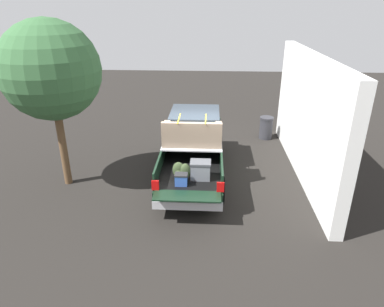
{
  "coord_description": "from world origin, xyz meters",
  "views": [
    {
      "loc": [
        -10.68,
        -0.58,
        5.56
      ],
      "look_at": [
        -0.6,
        0.0,
        1.1
      ],
      "focal_mm": 32.08,
      "sensor_mm": 36.0,
      "label": 1
    }
  ],
  "objects": [
    {
      "name": "tree_background",
      "position": [
        -0.77,
        4.15,
        3.72
      ],
      "size": [
        2.95,
        2.95,
        5.21
      ],
      "color": "brown",
      "rests_on": "ground_plane"
    },
    {
      "name": "pickup_truck",
      "position": [
        0.38,
        -0.0,
        0.99
      ],
      "size": [
        6.05,
        2.06,
        2.23
      ],
      "color": "black",
      "rests_on": "ground_plane"
    },
    {
      "name": "building_facade",
      "position": [
        0.59,
        -3.82,
        2.04
      ],
      "size": [
        8.03,
        0.36,
        4.08
      ],
      "primitive_type": "cube",
      "color": "white",
      "rests_on": "ground_plane"
    },
    {
      "name": "ground_plane",
      "position": [
        0.0,
        0.0,
        0.0
      ],
      "size": [
        40.0,
        40.0,
        0.0
      ],
      "primitive_type": "plane",
      "color": "black"
    },
    {
      "name": "trash_can",
      "position": [
        3.77,
        -3.02,
        0.5
      ],
      "size": [
        0.6,
        0.6,
        0.98
      ],
      "color": "#2D2D33",
      "rests_on": "ground_plane"
    }
  ]
}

